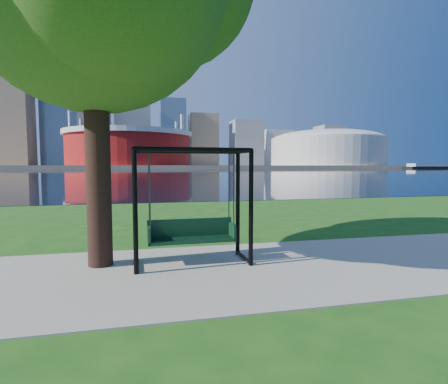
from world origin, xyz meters
name	(u,v)px	position (x,y,z in m)	size (l,w,h in m)	color
ground	(222,264)	(0.00, 0.00, 0.00)	(900.00, 900.00, 0.00)	#1E5114
path	(228,270)	(0.00, -0.50, 0.01)	(120.00, 4.00, 0.03)	#9E937F
river	(148,172)	(0.00, 102.00, 0.01)	(900.00, 180.00, 0.02)	black
far_bank	(145,166)	(0.00, 306.00, 1.00)	(900.00, 228.00, 2.00)	#937F60
stadium	(129,147)	(-10.00, 235.00, 14.23)	(83.00, 83.00, 32.00)	maroon
arena	(327,147)	(135.00, 235.00, 15.87)	(84.00, 84.00, 26.56)	beige
skyline	(139,128)	(-4.27, 319.39, 35.89)	(392.00, 66.00, 96.50)	gray
swing	(191,209)	(-0.60, 0.12, 1.13)	(2.31, 1.04, 2.34)	black
barge	(426,166)	(173.73, 180.72, 1.41)	(31.79, 12.02, 3.10)	black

